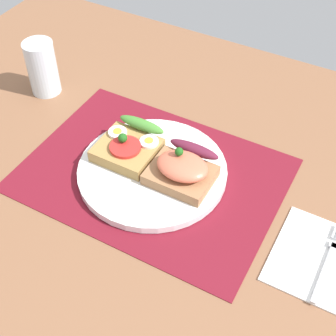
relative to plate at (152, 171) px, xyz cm
name	(u,v)px	position (x,y,z in cm)	size (l,w,h in cm)	color
ground_plane	(153,181)	(0.00, 0.00, -2.58)	(120.00, 90.00, 3.20)	brown
placemat	(153,174)	(0.00, 0.00, -0.83)	(42.81, 31.25, 0.30)	maroon
plate	(152,171)	(0.00, 0.00, 0.00)	(25.13, 25.13, 1.35)	white
sandwich_egg_tomato	(129,146)	(-5.33, 1.40, 2.21)	(9.92, 10.57, 4.38)	#A37E44
sandwich_salmon	(183,168)	(5.43, 0.74, 2.82)	(10.43, 9.66, 5.94)	#9D6E47
napkin	(323,260)	(30.26, -3.02, -0.68)	(14.24, 14.97, 0.60)	white
fork	(329,260)	(30.98, -2.88, -0.22)	(1.62, 14.50, 0.32)	#B7B7BC
drinking_glass	(42,68)	(-30.60, 10.07, 4.49)	(5.85, 5.85, 10.92)	silver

